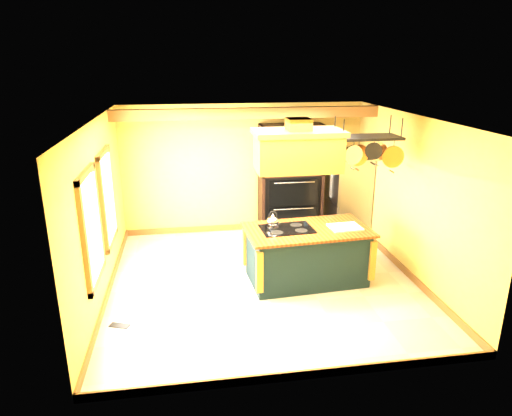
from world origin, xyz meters
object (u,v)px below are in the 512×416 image
object	(u,v)px
kitchen_island	(306,254)
refrigerator	(348,197)
hutch	(290,191)
pot_rack	(367,145)
range_hood	(298,149)

from	to	relation	value
kitchen_island	refrigerator	bearing A→B (deg)	50.10
hutch	kitchen_island	bearing A→B (deg)	-95.87
pot_rack	range_hood	bearing A→B (deg)	180.00
refrigerator	range_hood	bearing A→B (deg)	-129.29
pot_rack	hutch	bearing A→B (deg)	106.46
kitchen_island	hutch	world-z (taller)	hutch
pot_rack	hutch	size ratio (longest dim) A/B	0.49
refrigerator	hutch	bearing A→B (deg)	163.15
range_hood	refrigerator	distance (m)	2.89
range_hood	pot_rack	xyz separation A→B (m)	(1.11, 0.00, 0.02)
kitchen_island	hutch	xyz separation A→B (m)	(0.24, 2.30, 0.42)
range_hood	pot_rack	world-z (taller)	same
kitchen_island	pot_rack	size ratio (longest dim) A/B	1.85
refrigerator	hutch	xyz separation A→B (m)	(-1.16, 0.35, 0.07)
kitchen_island	range_hood	size ratio (longest dim) A/B	1.52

